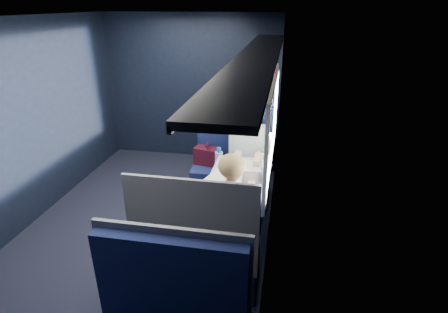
% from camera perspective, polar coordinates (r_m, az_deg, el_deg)
% --- Properties ---
extents(ground, '(2.80, 4.20, 0.01)m').
position_cam_1_polar(ground, '(4.34, -11.98, -10.74)').
color(ground, black).
extents(room_shell, '(3.00, 4.40, 2.40)m').
position_cam_1_polar(room_shell, '(3.72, -13.58, 8.44)').
color(room_shell, black).
rests_on(room_shell, ground).
extents(table, '(0.62, 1.00, 0.74)m').
position_cam_1_polar(table, '(3.75, 2.00, -4.16)').
color(table, '#54565E').
rests_on(table, ground).
extents(seat_bay_near, '(1.04, 0.62, 1.26)m').
position_cam_1_polar(seat_bay_near, '(4.65, 1.13, -1.63)').
color(seat_bay_near, '#0D133A').
rests_on(seat_bay_near, ground).
extents(seat_bay_far, '(1.04, 0.62, 1.26)m').
position_cam_1_polar(seat_bay_far, '(3.20, -3.80, -15.12)').
color(seat_bay_far, '#0D133A').
rests_on(seat_bay_far, ground).
extents(seat_row_front, '(1.04, 0.51, 1.16)m').
position_cam_1_polar(seat_row_front, '(5.50, 2.81, 2.32)').
color(seat_row_front, '#0D133A').
rests_on(seat_row_front, ground).
extents(man, '(0.53, 0.56, 1.32)m').
position_cam_1_polar(man, '(4.35, 4.23, 0.68)').
color(man, black).
rests_on(man, ground).
extents(woman, '(0.53, 0.56, 1.32)m').
position_cam_1_polar(woman, '(3.10, 1.33, -9.23)').
color(woman, black).
rests_on(woman, ground).
extents(papers, '(0.70, 0.84, 0.01)m').
position_cam_1_polar(papers, '(3.77, 2.39, -2.66)').
color(papers, white).
rests_on(papers, table).
extents(laptop, '(0.24, 0.31, 0.22)m').
position_cam_1_polar(laptop, '(3.62, 5.47, -2.90)').
color(laptop, silver).
rests_on(laptop, table).
extents(bottle_small, '(0.06, 0.06, 0.21)m').
position_cam_1_polar(bottle_small, '(3.81, 6.86, -1.01)').
color(bottle_small, silver).
rests_on(bottle_small, table).
extents(cup, '(0.06, 0.06, 0.08)m').
position_cam_1_polar(cup, '(4.07, 6.08, -0.09)').
color(cup, white).
rests_on(cup, table).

